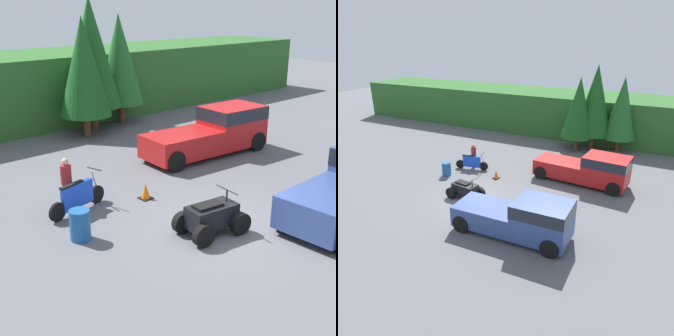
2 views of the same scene
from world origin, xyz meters
TOP-DOWN VIEW (x-y plane):
  - ground_plane at (0.00, 0.00)m, footprint 80.00×80.00m
  - tree_left at (2.57, 11.36)m, footprint 2.52×2.52m
  - tree_mid_left at (3.59, 12.25)m, footprint 2.92×2.92m
  - tree_mid_right at (5.58, 12.59)m, footprint 2.54×2.54m
  - pickup_truck_red at (5.16, 5.18)m, footprint 5.88×2.45m
  - dirt_bike at (-2.59, 3.88)m, footprint 2.27×0.79m
  - quad_atv at (-0.58, 0.05)m, footprint 2.11×1.44m
  - rider_person at (-2.70, 4.32)m, footprint 0.35×0.37m
  - traffic_cone at (-0.36, 3.26)m, footprint 0.42×0.42m
  - steel_barrel at (-3.53, 2.25)m, footprint 0.58×0.58m

SIDE VIEW (x-z plane):
  - ground_plane at x=0.00m, z-range 0.00..0.00m
  - traffic_cone at x=-0.36m, z-range -0.02..0.53m
  - steel_barrel at x=-3.53m, z-range 0.00..0.88m
  - quad_atv at x=-0.58m, z-range -0.13..1.10m
  - dirt_bike at x=-2.59m, z-range -0.11..1.11m
  - rider_person at x=-2.70m, z-range 0.07..1.76m
  - pickup_truck_red at x=5.16m, z-range 0.05..2.02m
  - tree_left at x=2.57m, z-range 0.50..6.23m
  - tree_mid_right at x=5.58m, z-range 0.51..6.29m
  - tree_mid_left at x=3.59m, z-range 0.58..7.21m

